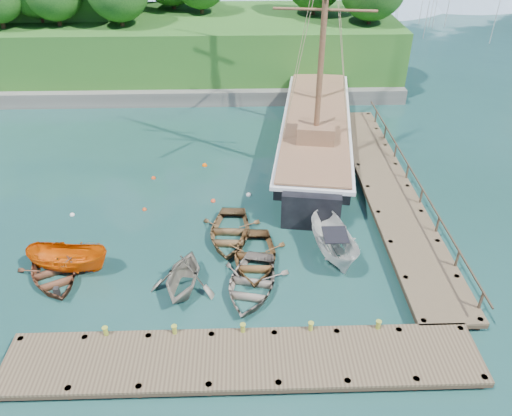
{
  "coord_description": "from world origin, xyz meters",
  "views": [
    {
      "loc": [
        2.1,
        -20.37,
        17.4
      ],
      "look_at": [
        2.82,
        2.6,
        2.0
      ],
      "focal_mm": 35.0,
      "sensor_mm": 36.0,
      "label": 1
    }
  ],
  "objects_px": {
    "motorboat_orange": "(72,270)",
    "schooner": "(315,136)",
    "rowboat_1": "(184,289)",
    "rowboat_3": "(251,290)",
    "rowboat_2": "(255,263)",
    "rowboat_0": "(55,279)",
    "cabin_boat_white": "(333,255)",
    "rowboat_4": "(230,238)"
  },
  "relations": [
    {
      "from": "schooner",
      "to": "rowboat_2",
      "type": "bearing_deg",
      "value": -101.64
    },
    {
      "from": "motorboat_orange",
      "to": "rowboat_0",
      "type": "bearing_deg",
      "value": 141.82
    },
    {
      "from": "rowboat_1",
      "to": "schooner",
      "type": "bearing_deg",
      "value": 69.78
    },
    {
      "from": "rowboat_3",
      "to": "rowboat_4",
      "type": "relative_size",
      "value": 1.0
    },
    {
      "from": "cabin_boat_white",
      "to": "rowboat_2",
      "type": "bearing_deg",
      "value": 177.33
    },
    {
      "from": "rowboat_1",
      "to": "rowboat_2",
      "type": "distance_m",
      "value": 4.08
    },
    {
      "from": "motorboat_orange",
      "to": "schooner",
      "type": "xyz_separation_m",
      "value": [
        14.63,
        13.46,
        1.1
      ]
    },
    {
      "from": "rowboat_0",
      "to": "rowboat_3",
      "type": "distance_m",
      "value": 10.21
    },
    {
      "from": "rowboat_0",
      "to": "cabin_boat_white",
      "type": "xyz_separation_m",
      "value": [
        14.72,
        1.44,
        0.0
      ]
    },
    {
      "from": "rowboat_0",
      "to": "rowboat_1",
      "type": "relative_size",
      "value": 1.19
    },
    {
      "from": "rowboat_2",
      "to": "schooner",
      "type": "distance_m",
      "value": 14.1
    },
    {
      "from": "motorboat_orange",
      "to": "cabin_boat_white",
      "type": "distance_m",
      "value": 14.05
    },
    {
      "from": "rowboat_3",
      "to": "cabin_boat_white",
      "type": "bearing_deg",
      "value": 42.58
    },
    {
      "from": "rowboat_1",
      "to": "motorboat_orange",
      "type": "distance_m",
      "value": 6.3
    },
    {
      "from": "rowboat_3",
      "to": "schooner",
      "type": "distance_m",
      "value": 16.13
    },
    {
      "from": "rowboat_2",
      "to": "schooner",
      "type": "relative_size",
      "value": 0.18
    },
    {
      "from": "rowboat_1",
      "to": "motorboat_orange",
      "type": "relative_size",
      "value": 0.87
    },
    {
      "from": "rowboat_2",
      "to": "motorboat_orange",
      "type": "bearing_deg",
      "value": -175.39
    },
    {
      "from": "rowboat_2",
      "to": "motorboat_orange",
      "type": "height_order",
      "value": "motorboat_orange"
    },
    {
      "from": "motorboat_orange",
      "to": "schooner",
      "type": "bearing_deg",
      "value": -38.47
    },
    {
      "from": "rowboat_4",
      "to": "rowboat_2",
      "type": "bearing_deg",
      "value": -54.17
    },
    {
      "from": "rowboat_1",
      "to": "motorboat_orange",
      "type": "bearing_deg",
      "value": 174.53
    },
    {
      "from": "rowboat_0",
      "to": "cabin_boat_white",
      "type": "bearing_deg",
      "value": -21.53
    },
    {
      "from": "rowboat_1",
      "to": "rowboat_4",
      "type": "relative_size",
      "value": 0.79
    },
    {
      "from": "rowboat_2",
      "to": "rowboat_4",
      "type": "distance_m",
      "value": 2.62
    },
    {
      "from": "rowboat_4",
      "to": "motorboat_orange",
      "type": "bearing_deg",
      "value": -158.85
    },
    {
      "from": "rowboat_0",
      "to": "cabin_boat_white",
      "type": "relative_size",
      "value": 0.91
    },
    {
      "from": "rowboat_3",
      "to": "cabin_boat_white",
      "type": "distance_m",
      "value": 5.25
    },
    {
      "from": "rowboat_1",
      "to": "rowboat_0",
      "type": "bearing_deg",
      "value": -178.82
    },
    {
      "from": "motorboat_orange",
      "to": "schooner",
      "type": "height_order",
      "value": "schooner"
    },
    {
      "from": "rowboat_3",
      "to": "cabin_boat_white",
      "type": "relative_size",
      "value": 0.97
    },
    {
      "from": "schooner",
      "to": "motorboat_orange",
      "type": "bearing_deg",
      "value": -128.51
    },
    {
      "from": "rowboat_3",
      "to": "motorboat_orange",
      "type": "height_order",
      "value": "motorboat_orange"
    },
    {
      "from": "rowboat_4",
      "to": "schooner",
      "type": "distance_m",
      "value": 12.66
    },
    {
      "from": "rowboat_1",
      "to": "motorboat_orange",
      "type": "xyz_separation_m",
      "value": [
        -6.09,
        1.61,
        0.0
      ]
    },
    {
      "from": "rowboat_2",
      "to": "rowboat_4",
      "type": "bearing_deg",
      "value": 124.46
    },
    {
      "from": "rowboat_0",
      "to": "rowboat_4",
      "type": "height_order",
      "value": "rowboat_4"
    },
    {
      "from": "schooner",
      "to": "rowboat_4",
      "type": "bearing_deg",
      "value": -111.09
    },
    {
      "from": "cabin_boat_white",
      "to": "rowboat_3",
      "type": "bearing_deg",
      "value": -159.93
    },
    {
      "from": "motorboat_orange",
      "to": "cabin_boat_white",
      "type": "bearing_deg",
      "value": -77.83
    },
    {
      "from": "rowboat_0",
      "to": "motorboat_orange",
      "type": "bearing_deg",
      "value": 15.8
    },
    {
      "from": "rowboat_2",
      "to": "cabin_boat_white",
      "type": "distance_m",
      "value": 4.36
    }
  ]
}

